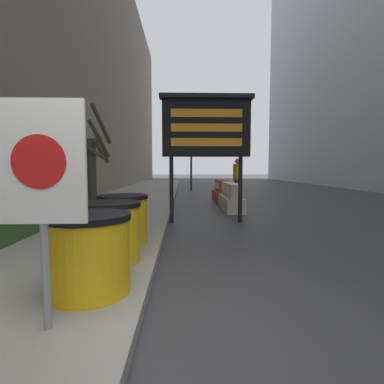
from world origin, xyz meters
The scene contains 15 objects.
ground_plane centered at (0.00, 0.00, 0.00)m, with size 120.00×120.00×0.00m, color #38383A.
building_left_facade centered at (-3.62, 9.80, 7.30)m, with size 0.40×50.40×14.59m.
hedge_strip centered at (-2.82, 3.54, 0.50)m, with size 0.90×6.02×0.73m.
bare_tree centered at (-2.48, 7.54, 1.55)m, with size 1.14×1.17×3.17m.
barrel_drum_foreground centered at (-0.55, 0.79, 0.53)m, with size 0.82×0.82×0.78m.
barrel_drum_middle centered at (-0.60, 1.79, 0.53)m, with size 0.82×0.82×0.78m.
barrel_drum_back centered at (-0.62, 2.79, 0.53)m, with size 0.82×0.82×0.78m.
warning_sign centered at (-0.67, 0.11, 1.30)m, with size 0.65×0.08×1.71m.
message_board centered at (0.93, 5.24, 2.32)m, with size 2.24×0.36×3.10m.
jersey_barrier_cream centered at (1.91, 7.46, 0.38)m, with size 0.56×2.19×0.87m.
jersey_barrier_red_striped centered at (1.91, 9.86, 0.39)m, with size 0.61×1.67×0.88m.
traffic_cone_near centered at (2.26, 8.85, 0.31)m, with size 0.35×0.35×0.63m.
traffic_cone_mid centered at (2.60, 11.80, 0.32)m, with size 0.36×0.36×0.65m.
traffic_light_near_curb centered at (0.85, 15.79, 2.60)m, with size 0.28×0.44×3.57m.
pedestrian_worker centered at (2.75, 11.00, 1.04)m, with size 0.32×0.49×1.76m.
Camera 1 is at (0.36, -2.09, 1.36)m, focal length 28.00 mm.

